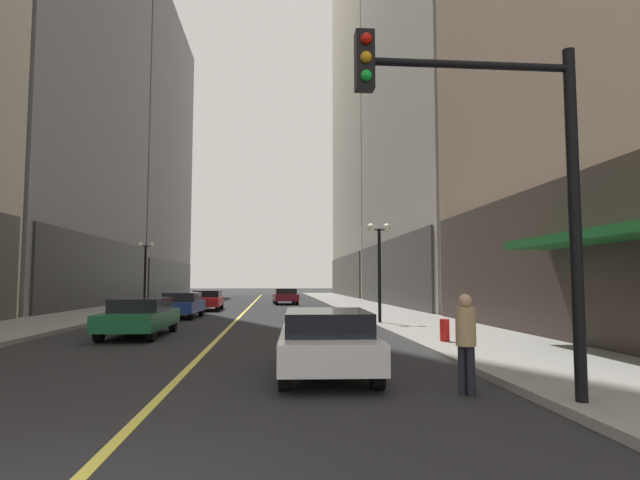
# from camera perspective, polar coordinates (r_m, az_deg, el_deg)

# --- Properties ---
(ground_plane) EXTENTS (200.00, 200.00, 0.00)m
(ground_plane) POSITION_cam_1_polar(r_m,az_deg,el_deg) (39.72, -7.70, -7.24)
(ground_plane) COLOR #262628
(sidewalk_left) EXTENTS (4.50, 78.00, 0.15)m
(sidewalk_left) POSITION_cam_1_polar(r_m,az_deg,el_deg) (40.95, -19.39, -6.84)
(sidewalk_left) COLOR gray
(sidewalk_left) RESTS_ON ground
(sidewalk_right) EXTENTS (4.50, 78.00, 0.15)m
(sidewalk_right) POSITION_cam_1_polar(r_m,az_deg,el_deg) (40.18, 4.23, -7.13)
(sidewalk_right) COLOR gray
(sidewalk_right) RESTS_ON ground
(lane_centre_stripe) EXTENTS (0.16, 70.00, 0.01)m
(lane_centre_stripe) POSITION_cam_1_polar(r_m,az_deg,el_deg) (39.72, -7.70, -7.23)
(lane_centre_stripe) COLOR #E5D64C
(lane_centre_stripe) RESTS_ON ground
(building_left_far) EXTENTS (11.87, 26.00, 35.30)m
(building_left_far) POSITION_cam_1_polar(r_m,az_deg,el_deg) (68.95, -20.35, 8.90)
(building_left_far) COLOR gray
(building_left_far) RESTS_ON ground
(storefront_awning_right) EXTENTS (1.60, 6.73, 3.12)m
(storefront_awning_right) POSITION_cam_1_polar(r_m,az_deg,el_deg) (14.42, 27.86, 0.26)
(storefront_awning_right) COLOR #144C1E
(storefront_awning_right) RESTS_ON ground
(car_white) EXTENTS (2.07, 4.65, 1.32)m
(car_white) POSITION_cam_1_polar(r_m,az_deg,el_deg) (10.97, 0.70, -10.79)
(car_white) COLOR silver
(car_white) RESTS_ON ground
(car_green) EXTENTS (1.91, 4.75, 1.32)m
(car_green) POSITION_cam_1_polar(r_m,az_deg,el_deg) (19.44, -19.03, -7.80)
(car_green) COLOR #196038
(car_green) RESTS_ON ground
(car_blue) EXTENTS (1.95, 4.10, 1.32)m
(car_blue) POSITION_cam_1_polar(r_m,az_deg,el_deg) (28.39, -14.87, -6.79)
(car_blue) COLOR navy
(car_blue) RESTS_ON ground
(car_red) EXTENTS (1.95, 4.52, 1.32)m
(car_red) POSITION_cam_1_polar(r_m,az_deg,el_deg) (35.41, -12.21, -6.35)
(car_red) COLOR #B21919
(car_red) RESTS_ON ground
(car_maroon) EXTENTS (2.12, 4.87, 1.32)m
(car_maroon) POSITION_cam_1_polar(r_m,az_deg,el_deg) (43.75, -3.81, -6.07)
(car_maroon) COLOR maroon
(car_maroon) RESTS_ON ground
(pedestrian_in_tan_trench) EXTENTS (0.48, 0.48, 1.70)m
(pedestrian_in_tan_trench) POSITION_cam_1_polar(r_m,az_deg,el_deg) (9.34, 15.64, -10.05)
(pedestrian_in_tan_trench) COLOR black
(pedestrian_in_tan_trench) RESTS_ON ground
(traffic_light_near_right) EXTENTS (3.43, 0.35, 5.65)m
(traffic_light_near_right) POSITION_cam_1_polar(r_m,az_deg,el_deg) (8.42, 19.68, 8.24)
(traffic_light_near_right) COLOR black
(traffic_light_near_right) RESTS_ON ground
(street_lamp_left_far) EXTENTS (1.06, 0.36, 4.43)m
(street_lamp_left_far) POSITION_cam_1_polar(r_m,az_deg,el_deg) (35.23, -18.53, -2.10)
(street_lamp_left_far) COLOR black
(street_lamp_left_far) RESTS_ON ground
(street_lamp_right_mid) EXTENTS (1.06, 0.36, 4.43)m
(street_lamp_right_mid) POSITION_cam_1_polar(r_m,az_deg,el_deg) (22.83, 6.49, -1.12)
(street_lamp_right_mid) COLOR black
(street_lamp_right_mid) RESTS_ON ground
(fire_hydrant_right) EXTENTS (0.28, 0.28, 0.80)m
(fire_hydrant_right) POSITION_cam_1_polar(r_m,az_deg,el_deg) (16.08, 13.46, -9.82)
(fire_hydrant_right) COLOR red
(fire_hydrant_right) RESTS_ON ground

